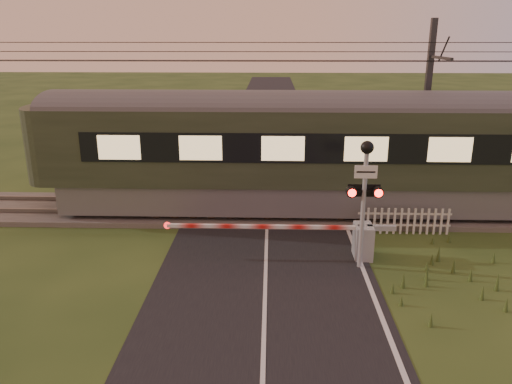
{
  "coord_description": "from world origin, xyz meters",
  "views": [
    {
      "loc": [
        0.12,
        -10.99,
        6.33
      ],
      "look_at": [
        -0.32,
        3.2,
        1.86
      ],
      "focal_mm": 35.0,
      "sensor_mm": 36.0,
      "label": 1
    }
  ],
  "objects_px": {
    "crossing_signal": "(365,182)",
    "picket_fence": "(404,221)",
    "catenary_mast": "(426,108)",
    "boom_gate": "(351,239)"
  },
  "relations": [
    {
      "from": "picket_fence",
      "to": "crossing_signal",
      "type": "bearing_deg",
      "value": -126.42
    },
    {
      "from": "boom_gate",
      "to": "picket_fence",
      "type": "xyz_separation_m",
      "value": [
        2.05,
        1.9,
        -0.13
      ]
    },
    {
      "from": "catenary_mast",
      "to": "boom_gate",
      "type": "bearing_deg",
      "value": -121.22
    },
    {
      "from": "picket_fence",
      "to": "catenary_mast",
      "type": "xyz_separation_m",
      "value": [
        1.6,
        4.12,
        3.16
      ]
    },
    {
      "from": "crossing_signal",
      "to": "boom_gate",
      "type": "bearing_deg",
      "value": 103.17
    },
    {
      "from": "crossing_signal",
      "to": "picket_fence",
      "type": "relative_size",
      "value": 1.19
    },
    {
      "from": "crossing_signal",
      "to": "picket_fence",
      "type": "bearing_deg",
      "value": 53.58
    },
    {
      "from": "crossing_signal",
      "to": "catenary_mast",
      "type": "bearing_deg",
      "value": 62.44
    },
    {
      "from": "crossing_signal",
      "to": "picket_fence",
      "type": "distance_m",
      "value": 3.8
    },
    {
      "from": "boom_gate",
      "to": "picket_fence",
      "type": "height_order",
      "value": "boom_gate"
    }
  ]
}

